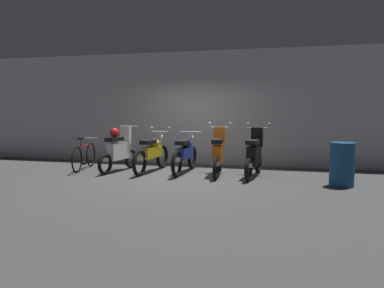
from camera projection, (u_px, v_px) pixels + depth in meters
ground_plane at (179, 177)px, 8.54m from camera, size 80.00×80.00×0.00m
back_wall at (199, 108)px, 10.58m from camera, size 16.00×0.30×3.29m
motorbike_slot_0 at (119, 150)px, 9.33m from camera, size 0.56×1.67×1.18m
motorbike_slot_1 at (152, 153)px, 9.23m from camera, size 0.59×1.95×1.15m
motorbike_slot_2 at (185, 154)px, 9.09m from camera, size 0.56×1.95×1.03m
motorbike_slot_3 at (218, 154)px, 8.76m from camera, size 0.59×1.68×1.29m
motorbike_slot_4 at (254, 155)px, 8.50m from camera, size 0.59×1.68×1.29m
bicycle at (84, 156)px, 9.60m from camera, size 0.50×1.71×0.89m
trash_bin at (342, 164)px, 7.47m from camera, size 0.50×0.50×0.92m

